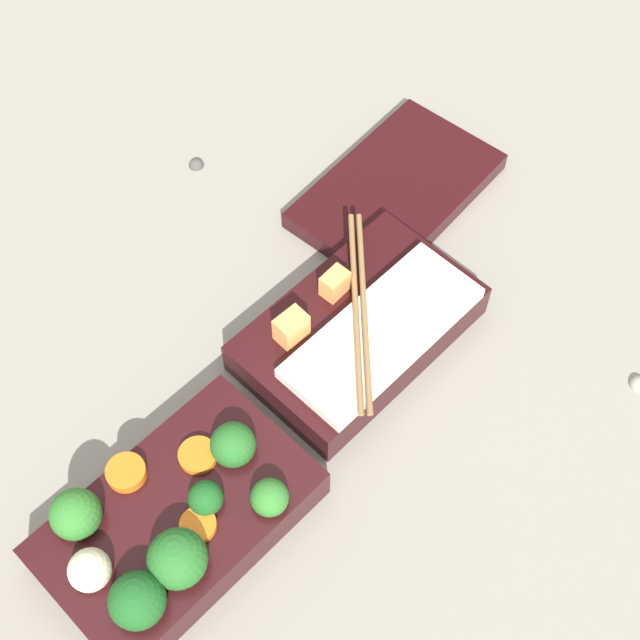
# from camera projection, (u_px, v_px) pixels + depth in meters

# --- Properties ---
(ground_plane) EXTENTS (3.00, 3.00, 0.00)m
(ground_plane) POSITION_uv_depth(u_px,v_px,m) (292.00, 427.00, 0.74)
(ground_plane) COLOR gray
(bento_tray_vegetable) EXTENTS (0.20, 0.13, 0.07)m
(bento_tray_vegetable) POSITION_uv_depth(u_px,v_px,m) (174.00, 523.00, 0.67)
(bento_tray_vegetable) COLOR black
(bento_tray_vegetable) RESTS_ON ground_plane
(bento_tray_rice) EXTENTS (0.20, 0.15, 0.06)m
(bento_tray_rice) POSITION_uv_depth(u_px,v_px,m) (361.00, 329.00, 0.76)
(bento_tray_rice) COLOR black
(bento_tray_rice) RESTS_ON ground_plane
(bento_lid) EXTENTS (0.21, 0.14, 0.02)m
(bento_lid) POSITION_uv_depth(u_px,v_px,m) (397.00, 190.00, 0.86)
(bento_lid) COLOR black
(bento_lid) RESTS_ON ground_plane
(pebble_0) EXTENTS (0.02, 0.02, 0.02)m
(pebble_0) POSITION_uv_depth(u_px,v_px,m) (196.00, 163.00, 0.89)
(pebble_0) COLOR #474442
(pebble_0) RESTS_ON ground_plane
(pebble_1) EXTENTS (0.02, 0.02, 0.02)m
(pebble_1) POSITION_uv_depth(u_px,v_px,m) (639.00, 382.00, 0.75)
(pebble_1) COLOR gray
(pebble_1) RESTS_ON ground_plane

